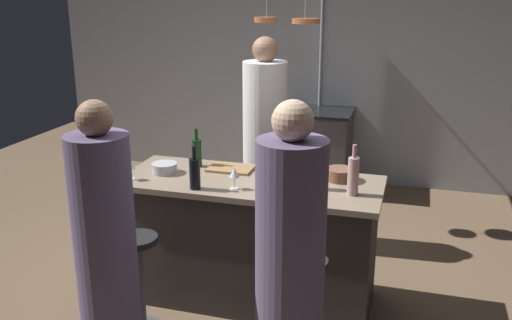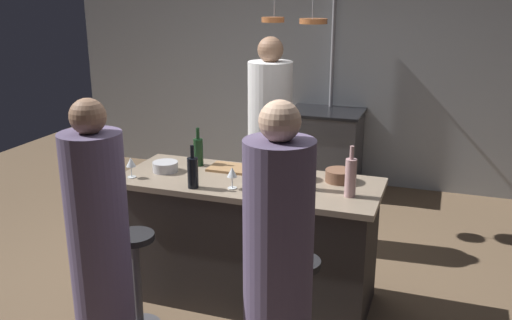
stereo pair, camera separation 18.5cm
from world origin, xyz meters
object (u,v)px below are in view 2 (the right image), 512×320
Objects in this scene: wine_bottle_dark at (193,172)px; wine_glass_near_right_guest at (232,173)px; bar_stool_left at (137,277)px; wine_bottle_white at (303,170)px; guest_left at (100,250)px; wine_bottle_red at (198,151)px; pepper_mill at (276,169)px; mixing_bowl_blue at (304,175)px; wine_bottle_rose at (351,177)px; chef at (270,149)px; cutting_board at (231,168)px; mixing_bowl_steel at (165,167)px; wine_glass_near_left_guest at (131,163)px; stove_range at (324,150)px; mixing_bowl_wooden at (340,176)px; guest_right at (278,275)px; wine_glass_by_chef at (259,175)px; bar_stool_right at (297,307)px.

wine_glass_near_right_guest is at bearing 15.85° from wine_bottle_dark.
wine_bottle_white is at bearing 31.27° from bar_stool_left.
wine_bottle_red is (0.06, 1.19, 0.26)m from guest_left.
guest_left reaches higher than pepper_mill.
bar_stool_left is 4.72× the size of mixing_bowl_blue.
wine_bottle_dark is at bearing -152.61° from pepper_mill.
wine_bottle_rose is at bearing -8.22° from pepper_mill.
chef is 0.85m from cutting_board.
mixing_bowl_steel is (-0.98, -0.16, 0.00)m from mixing_bowl_blue.
cutting_board is (0.35, 0.80, 0.53)m from bar_stool_left.
wine_bottle_white is at bearing 8.17° from wine_glass_near_left_guest.
stove_range reaches higher than bar_stool_left.
guest_left is 1.57m from wine_bottle_rose.
wine_bottle_rose is 1.14× the size of wine_bottle_dark.
wine_bottle_dark is at bearing -148.12° from mixing_bowl_blue.
wine_glass_near_right_guest is at bearing -16.81° from mixing_bowl_steel.
cutting_board is (0.33, 1.18, 0.16)m from guest_left.
stove_range is 2.79m from wine_bottle_dark.
mixing_bowl_wooden is at bearing 26.47° from wine_bottle_dark.
bar_stool_left is 2.06× the size of wine_bottle_rose.
guest_left reaches higher than mixing_bowl_steel.
wine_bottle_dark is at bearing 138.22° from guest_right.
cutting_board is 0.45m from pepper_mill.
wine_bottle_red is 0.83m from mixing_bowl_blue.
wine_glass_near_right_guest is at bearing 125.21° from guest_right.
bar_stool_left is 4.66× the size of wine_glass_by_chef.
wine_bottle_red is (-0.47, -2.26, 0.56)m from stove_range.
wine_glass_near_left_guest is at bearing -116.02° from chef.
chef is at bearing 63.98° from wine_glass_near_left_guest.
chef is 1.12m from pepper_mill.
mixing_bowl_blue is 0.79× the size of mixing_bowl_steel.
guest_left reaches higher than bar_stool_left.
stove_range is 2.70m from wine_glass_near_right_guest.
guest_right is 1.19m from bar_stool_left.
guest_left is at bearing -126.28° from pepper_mill.
wine_glass_near_left_guest is (-1.30, 0.77, 0.23)m from guest_right.
stove_range is 6.10× the size of wine_glass_near_left_guest.
guest_left is at bearing -99.81° from chef.
guest_left is 7.70× the size of pepper_mill.
bar_stool_left is at bearing -82.13° from mixing_bowl_steel.
wine_glass_near_right_guest is (-0.24, -0.18, 0.00)m from pepper_mill.
bar_stool_left is (-0.55, -3.07, -0.07)m from stove_range.
guest_left is 8.33× the size of mixing_bowl_wooden.
guest_right is at bearing -91.56° from bar_stool_right.
mixing_bowl_wooden is 1.07× the size of mixing_bowl_steel.
stove_range is 4.58× the size of mixing_bowl_wooden.
cutting_board is at bearing 74.40° from guest_left.
wine_bottle_red is at bearing 84.27° from bar_stool_left.
wine_glass_near_left_guest reaches higher than cutting_board.
mixing_bowl_wooden is at bearing 15.94° from wine_glass_near_left_guest.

